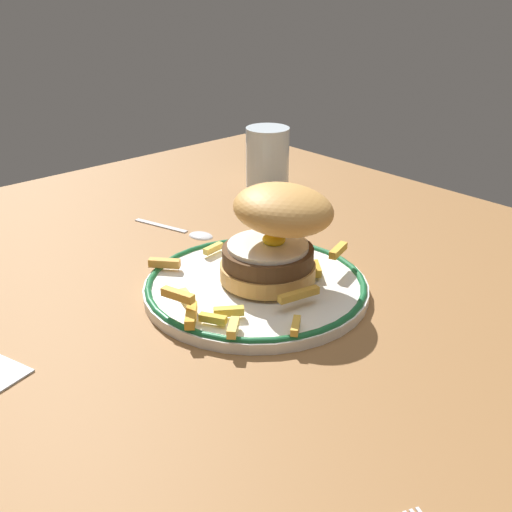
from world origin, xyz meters
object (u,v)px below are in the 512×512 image
object	(u,v)px
dinner_plate	(256,286)
water_glass	(267,163)
spoon	(192,232)
burger	(277,232)

from	to	relation	value
dinner_plate	water_glass	xyz separation A→B (cm)	(-25.71, 25.75, 3.50)
water_glass	spoon	distance (cm)	22.38
burger	spoon	distance (cm)	20.90
burger	water_glass	world-z (taller)	burger
burger	water_glass	xyz separation A→B (cm)	(-26.69, 23.53, -2.82)
spoon	water_glass	bearing A→B (deg)	108.81
burger	dinner_plate	bearing A→B (deg)	-113.87
burger	spoon	xyz separation A→B (cm)	(-19.59, 2.68, -6.79)
water_glass	dinner_plate	bearing A→B (deg)	-45.05
dinner_plate	spoon	distance (cm)	19.25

